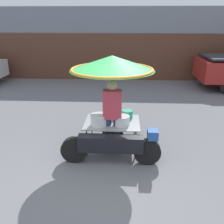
% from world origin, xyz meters
% --- Properties ---
extents(ground_plane, '(36.00, 36.00, 0.00)m').
position_xyz_m(ground_plane, '(0.00, 0.00, 0.00)').
color(ground_plane, slate).
extents(shopfront_building, '(28.00, 2.06, 3.28)m').
position_xyz_m(shopfront_building, '(0.00, 8.92, 1.63)').
color(shopfront_building, gray).
rests_on(shopfront_building, ground).
extents(vendor_motorcycle_cart, '(2.00, 1.72, 2.06)m').
position_xyz_m(vendor_motorcycle_cart, '(0.09, 0.97, 1.55)').
color(vendor_motorcycle_cart, black).
rests_on(vendor_motorcycle_cart, ground).
extents(vendor_person, '(0.38, 0.22, 1.62)m').
position_xyz_m(vendor_person, '(0.09, 0.87, 0.91)').
color(vendor_person, navy).
rests_on(vendor_person, ground).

